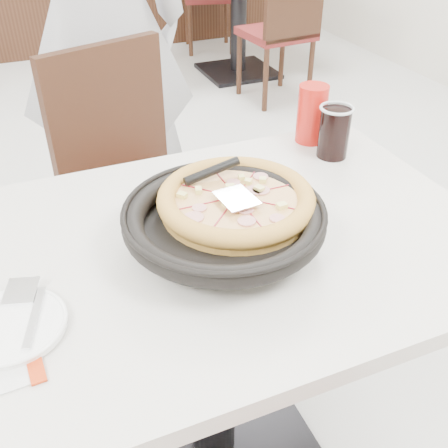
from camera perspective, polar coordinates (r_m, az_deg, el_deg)
name	(u,v)px	position (r m, az deg, el deg)	size (l,w,h in m)	color
floor	(89,354)	(1.92, -14.48, -13.53)	(7.00, 7.00, 0.00)	#ABABA7
main_table	(212,360)	(1.35, -1.32, -14.56)	(1.20, 0.80, 0.75)	silver
chair_far	(148,203)	(1.75, -8.33, 2.32)	(0.42, 0.42, 0.95)	black
trivet	(239,239)	(1.07, 1.59, -1.63)	(0.12, 0.12, 0.04)	black
pizza_pan	(224,227)	(1.06, 0.00, -0.36)	(0.36, 0.36, 0.01)	black
pizza	(236,205)	(1.09, 1.33, 2.03)	(0.31, 0.31, 0.02)	gold
pizza_server	(237,198)	(1.06, 1.37, 2.85)	(0.07, 0.09, 0.00)	white
side_plate	(12,327)	(0.96, -22.11, -10.32)	(0.18, 0.18, 0.01)	white
fork	(35,316)	(0.95, -19.92, -9.44)	(0.01, 0.15, 0.00)	white
cola_glass	(334,133)	(1.42, 11.88, 9.62)	(0.08, 0.08, 0.13)	black
red_cup	(312,114)	(1.49, 9.54, 11.74)	(0.08, 0.08, 0.16)	red
diner_person	(98,19)	(2.07, -13.51, 20.83)	(0.68, 0.45, 1.87)	#ADACB1
bg_table_right	(238,24)	(4.29, 1.59, 20.89)	(1.20, 0.80, 0.75)	silver
bg_chair_right_near	(276,30)	(3.76, 5.71, 20.32)	(0.42, 0.42, 0.95)	black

